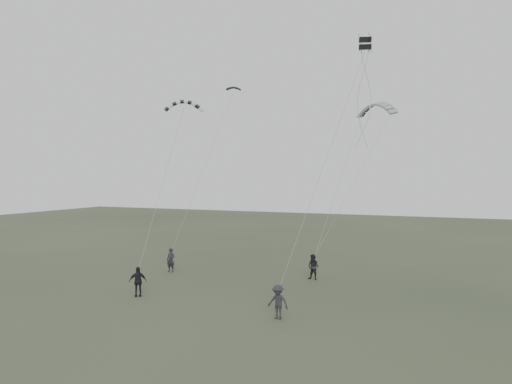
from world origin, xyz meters
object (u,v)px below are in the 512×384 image
at_px(flyer_right, 313,267).
at_px(flyer_center, 138,281).
at_px(flyer_left, 171,260).
at_px(kite_dark_small, 234,88).
at_px(kite_pale_large, 376,104).
at_px(kite_box, 365,43).
at_px(flyer_far, 278,302).
at_px(kite_striped, 184,102).

relative_size(flyer_right, flyer_center, 0.99).
xyz_separation_m(flyer_left, kite_dark_small, (1.90, 7.92, 15.17)).
height_order(kite_dark_small, kite_pale_large, kite_dark_small).
height_order(flyer_left, kite_box, kite_box).
distance_m(flyer_center, kite_pale_large, 23.84).
bearing_deg(kite_box, flyer_left, 150.21).
height_order(flyer_center, kite_dark_small, kite_dark_small).
relative_size(kite_pale_large, kite_box, 4.87).
relative_size(flyer_right, kite_dark_small, 1.38).
distance_m(flyer_right, flyer_center, 13.15).
bearing_deg(flyer_right, flyer_far, -73.12).
bearing_deg(flyer_center, flyer_left, 76.56).
xyz_separation_m(flyer_center, flyer_far, (10.26, -1.17, -0.02)).
bearing_deg(flyer_far, flyer_left, 150.10).
bearing_deg(kite_box, flyer_center, 179.35).
xyz_separation_m(flyer_far, kite_striped, (-10.11, 6.78, 12.48)).
relative_size(flyer_far, kite_dark_small, 1.36).
relative_size(flyer_center, kite_pale_large, 0.53).
xyz_separation_m(kite_pale_large, kite_striped, (-12.47, -9.99, -0.42)).
xyz_separation_m(flyer_left, flyer_right, (11.61, 1.70, -0.01)).
bearing_deg(kite_box, flyer_far, -141.79).
bearing_deg(kite_dark_small, kite_pale_large, -34.17).
bearing_deg(kite_box, kite_dark_small, 124.29).
bearing_deg(kite_box, kite_pale_large, 79.40).
bearing_deg(flyer_left, kite_pale_large, 22.32).
relative_size(flyer_right, kite_striped, 0.67).
distance_m(flyer_far, kite_pale_large, 21.29).
distance_m(flyer_center, flyer_far, 10.33).
distance_m(flyer_left, kite_box, 22.57).
bearing_deg(flyer_center, kite_pale_large, 19.64).
bearing_deg(flyer_center, flyer_right, 14.96).
relative_size(kite_dark_small, kite_striped, 0.49).
relative_size(flyer_right, kite_pale_large, 0.53).
bearing_deg(flyer_left, kite_striped, -44.35).
xyz_separation_m(kite_striped, kite_box, (13.77, -1.51, 2.54)).
xyz_separation_m(flyer_far, kite_box, (3.66, 5.27, 15.02)).
bearing_deg(flyer_far, kite_striped, 151.35).
relative_size(flyer_left, flyer_center, 1.00).
distance_m(flyer_right, kite_striped, 15.82).
distance_m(kite_dark_small, kite_pale_large, 13.45).
xyz_separation_m(flyer_left, kite_pale_large, (15.15, 7.78, 12.88)).
distance_m(flyer_far, kite_dark_small, 25.21).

